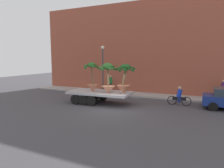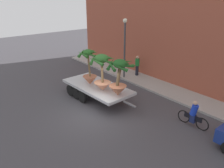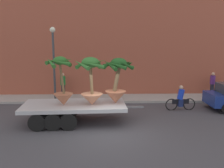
# 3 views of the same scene
# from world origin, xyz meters

# --- Properties ---
(ground_plane) EXTENTS (60.00, 60.00, 0.00)m
(ground_plane) POSITION_xyz_m (0.00, 0.00, 0.00)
(ground_plane) COLOR #423F44
(sidewalk) EXTENTS (24.00, 2.20, 0.15)m
(sidewalk) POSITION_xyz_m (0.00, 6.10, 0.07)
(sidewalk) COLOR #A39E99
(sidewalk) RESTS_ON ground
(building_facade) EXTENTS (24.00, 1.20, 9.55)m
(building_facade) POSITION_xyz_m (0.00, 7.80, 4.77)
(building_facade) COLOR #9E4C38
(building_facade) RESTS_ON ground
(flatbed_trailer) EXTENTS (6.20, 2.61, 0.98)m
(flatbed_trailer) POSITION_xyz_m (-1.99, 1.26, 0.75)
(flatbed_trailer) COLOR #B7BABF
(flatbed_trailer) RESTS_ON ground
(potted_palm_rear) EXTENTS (1.63, 1.69, 2.38)m
(potted_palm_rear) POSITION_xyz_m (-0.86, 1.06, 2.14)
(potted_palm_rear) COLOR tan
(potted_palm_rear) RESTS_ON flatbed_trailer
(potted_palm_middle) EXTENTS (1.63, 1.66, 2.31)m
(potted_palm_middle) POSITION_xyz_m (0.43, 1.33, 2.10)
(potted_palm_middle) COLOR #B26647
(potted_palm_middle) RESTS_ON flatbed_trailer
(potted_palm_front) EXTENTS (1.33, 1.43, 2.41)m
(potted_palm_front) POSITION_xyz_m (-2.28, 1.02, 2.03)
(potted_palm_front) COLOR #B26647
(potted_palm_front) RESTS_ON flatbed_trailer
(cyclist) EXTENTS (1.84, 0.37, 1.54)m
(cyclist) POSITION_xyz_m (4.34, 3.34, 0.67)
(cyclist) COLOR black
(cyclist) RESTS_ON ground
(pedestrian_near_gate) EXTENTS (0.36, 0.36, 1.71)m
(pedestrian_near_gate) POSITION_xyz_m (7.63, 6.51, 1.04)
(pedestrian_near_gate) COLOR black
(pedestrian_near_gate) RESTS_ON sidewalk
(pedestrian_far_left) EXTENTS (0.36, 0.36, 1.71)m
(pedestrian_far_left) POSITION_xyz_m (-3.18, 6.49, 1.04)
(pedestrian_far_left) COLOR black
(pedestrian_far_left) RESTS_ON sidewalk
(street_lamp) EXTENTS (0.36, 0.36, 4.83)m
(street_lamp) POSITION_xyz_m (-3.52, 5.30, 3.23)
(street_lamp) COLOR #383D42
(street_lamp) RESTS_ON sidewalk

